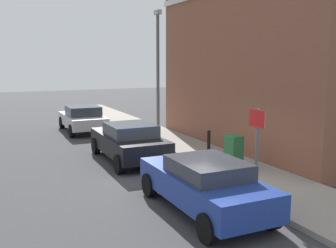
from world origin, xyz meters
TOP-DOWN VIEW (x-y plane):
  - ground at (0.00, 0.00)m, footprint 80.00×80.00m
  - sidewalk at (1.88, 6.00)m, footprint 2.64×30.00m
  - corner_building at (6.37, 3.26)m, footprint 6.45×10.53m
  - car_blue at (-0.73, -2.06)m, footprint 1.82×4.18m
  - car_black at (-0.69, 3.42)m, footprint 1.98×4.21m
  - car_silver at (-0.81, 10.13)m, footprint 1.96×3.96m
  - utility_cabinet at (1.71, 0.24)m, footprint 0.46×0.61m
  - bollard_near_cabinet at (1.81, 1.93)m, footprint 0.14×0.14m
  - street_sign at (0.82, -2.04)m, footprint 0.08×0.60m
  - lamppost at (1.82, 6.45)m, footprint 0.20×0.44m

SIDE VIEW (x-z plane):
  - ground at x=0.00m, z-range 0.00..0.00m
  - sidewalk at x=1.88m, z-range 0.00..0.15m
  - utility_cabinet at x=1.71m, z-range 0.11..1.26m
  - car_silver at x=-0.81m, z-range 0.03..1.38m
  - bollard_near_cabinet at x=1.81m, z-range 0.19..1.22m
  - car_blue at x=-0.73m, z-range 0.04..1.38m
  - car_black at x=-0.69m, z-range 0.03..1.43m
  - street_sign at x=0.82m, z-range 0.51..2.81m
  - lamppost at x=1.82m, z-range 0.44..6.16m
  - corner_building at x=6.37m, z-range 0.00..9.83m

